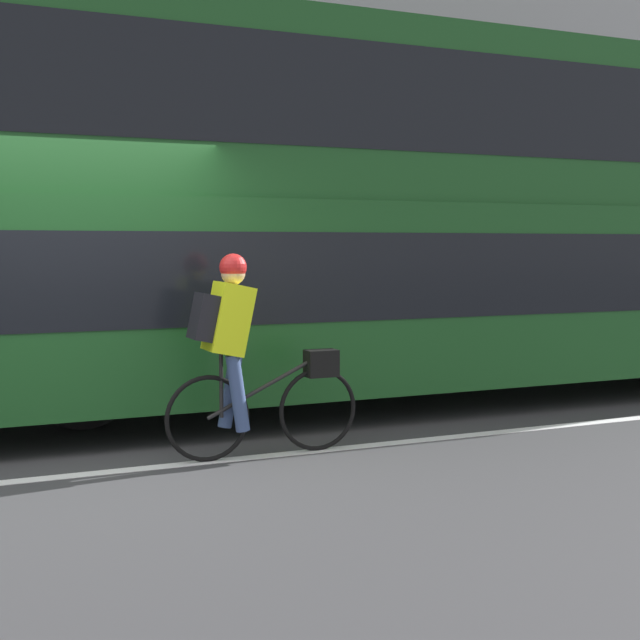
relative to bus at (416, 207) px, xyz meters
name	(u,v)px	position (x,y,z in m)	size (l,w,h in m)	color
ground_plane	(77,471)	(-3.82, -1.62, -2.08)	(80.00, 80.00, 0.00)	#38383A
road_center_line	(80,475)	(-3.82, -1.76, -2.07)	(50.00, 0.14, 0.01)	silver
sidewalk_curb	(12,369)	(-3.82, 3.80, -2.00)	(60.00, 1.71, 0.15)	gray
bus	(416,207)	(0.00, 0.00, 0.00)	(11.38, 2.45, 3.75)	black
cyclist_on_bike	(243,349)	(-2.55, -1.75, -1.21)	(1.61, 0.32, 1.61)	black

